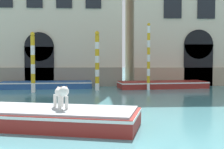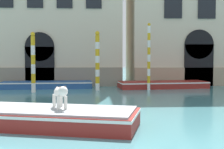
{
  "view_description": "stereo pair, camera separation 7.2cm",
  "coord_description": "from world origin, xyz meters",
  "px_view_note": "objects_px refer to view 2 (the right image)",
  "views": [
    {
      "loc": [
        2.29,
        -2.28,
        2.09
      ],
      "look_at": [
        3.3,
        13.59,
        1.2
      ],
      "focal_mm": 50.0,
      "sensor_mm": 36.0,
      "label": 1
    },
    {
      "loc": [
        2.36,
        -2.28,
        2.09
      ],
      "look_at": [
        3.3,
        13.59,
        1.2
      ],
      "focal_mm": 50.0,
      "sensor_mm": 36.0,
      "label": 2
    }
  ],
  "objects_px": {
    "boat_foreground": "(34,116)",
    "dog_on_deck": "(60,93)",
    "boat_moored_far": "(163,84)",
    "boat_moored_near_palazzo": "(47,85)",
    "mooring_pole_0": "(97,60)",
    "mooring_pole_1": "(33,62)",
    "mooring_pole_2": "(149,56)"
  },
  "relations": [
    {
      "from": "mooring_pole_1",
      "to": "boat_moored_far",
      "type": "bearing_deg",
      "value": 14.8
    },
    {
      "from": "boat_moored_near_palazzo",
      "to": "mooring_pole_0",
      "type": "relative_size",
      "value": 1.63
    },
    {
      "from": "mooring_pole_2",
      "to": "mooring_pole_1",
      "type": "bearing_deg",
      "value": -172.76
    },
    {
      "from": "boat_moored_near_palazzo",
      "to": "mooring_pole_2",
      "type": "height_order",
      "value": "mooring_pole_2"
    },
    {
      "from": "dog_on_deck",
      "to": "boat_foreground",
      "type": "bearing_deg",
      "value": -123.9
    },
    {
      "from": "boat_moored_far",
      "to": "mooring_pole_1",
      "type": "bearing_deg",
      "value": -171.57
    },
    {
      "from": "mooring_pole_2",
      "to": "boat_moored_near_palazzo",
      "type": "bearing_deg",
      "value": 166.83
    },
    {
      "from": "mooring_pole_1",
      "to": "mooring_pole_0",
      "type": "bearing_deg",
      "value": 15.31
    },
    {
      "from": "dog_on_deck",
      "to": "mooring_pole_0",
      "type": "xyz_separation_m",
      "value": [
        1.24,
        10.39,
        0.86
      ]
    },
    {
      "from": "dog_on_deck",
      "to": "mooring_pole_2",
      "type": "bearing_deg",
      "value": 136.81
    },
    {
      "from": "boat_foreground",
      "to": "dog_on_deck",
      "type": "xyz_separation_m",
      "value": [
        0.82,
        -0.21,
        0.73
      ]
    },
    {
      "from": "boat_foreground",
      "to": "dog_on_deck",
      "type": "distance_m",
      "value": 1.12
    },
    {
      "from": "boat_foreground",
      "to": "boat_moored_near_palazzo",
      "type": "xyz_separation_m",
      "value": [
        -1.3,
        11.57,
        -0.05
      ]
    },
    {
      "from": "boat_moored_near_palazzo",
      "to": "boat_moored_far",
      "type": "xyz_separation_m",
      "value": [
        7.8,
        -0.26,
        -0.01
      ]
    },
    {
      "from": "mooring_pole_1",
      "to": "dog_on_deck",
      "type": "bearing_deg",
      "value": -74.63
    },
    {
      "from": "mooring_pole_2",
      "to": "mooring_pole_0",
      "type": "bearing_deg",
      "value": 177.42
    },
    {
      "from": "mooring_pole_1",
      "to": "mooring_pole_2",
      "type": "bearing_deg",
      "value": 7.24
    },
    {
      "from": "boat_foreground",
      "to": "mooring_pole_2",
      "type": "height_order",
      "value": "mooring_pole_2"
    },
    {
      "from": "mooring_pole_0",
      "to": "mooring_pole_2",
      "type": "height_order",
      "value": "mooring_pole_2"
    },
    {
      "from": "boat_moored_near_palazzo",
      "to": "boat_moored_far",
      "type": "relative_size",
      "value": 0.99
    },
    {
      "from": "boat_moored_far",
      "to": "boat_foreground",
      "type": "bearing_deg",
      "value": -126.27
    },
    {
      "from": "boat_foreground",
      "to": "mooring_pole_1",
      "type": "relative_size",
      "value": 1.86
    },
    {
      "from": "boat_moored_near_palazzo",
      "to": "mooring_pole_0",
      "type": "xyz_separation_m",
      "value": [
        3.36,
        -1.4,
        1.64
      ]
    },
    {
      "from": "boat_foreground",
      "to": "boat_moored_near_palazzo",
      "type": "relative_size",
      "value": 1.09
    },
    {
      "from": "dog_on_deck",
      "to": "mooring_pole_1",
      "type": "distance_m",
      "value": 9.72
    },
    {
      "from": "boat_foreground",
      "to": "boat_moored_near_palazzo",
      "type": "height_order",
      "value": "boat_foreground"
    },
    {
      "from": "mooring_pole_0",
      "to": "mooring_pole_2",
      "type": "bearing_deg",
      "value": -2.58
    },
    {
      "from": "dog_on_deck",
      "to": "mooring_pole_2",
      "type": "relative_size",
      "value": 0.25
    },
    {
      "from": "mooring_pole_0",
      "to": "mooring_pole_2",
      "type": "relative_size",
      "value": 0.88
    },
    {
      "from": "boat_moored_far",
      "to": "mooring_pole_0",
      "type": "bearing_deg",
      "value": -172.01
    },
    {
      "from": "boat_foreground",
      "to": "boat_moored_far",
      "type": "relative_size",
      "value": 1.08
    },
    {
      "from": "boat_moored_near_palazzo",
      "to": "mooring_pole_0",
      "type": "bearing_deg",
      "value": -25.77
    }
  ]
}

